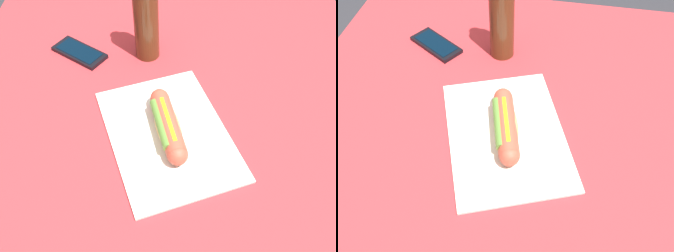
# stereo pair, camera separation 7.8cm
# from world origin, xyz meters

# --- Properties ---
(dining_table) EXTENTS (1.10, 1.00, 0.77)m
(dining_table) POSITION_xyz_m (0.00, 0.00, 0.64)
(dining_table) COLOR brown
(dining_table) RESTS_ON ground
(paper_wrapper) EXTENTS (0.40, 0.35, 0.01)m
(paper_wrapper) POSITION_xyz_m (0.01, -0.01, 0.77)
(paper_wrapper) COLOR silver
(paper_wrapper) RESTS_ON dining_table
(hot_dog) EXTENTS (0.19, 0.09, 0.05)m
(hot_dog) POSITION_xyz_m (0.01, -0.01, 0.80)
(hot_dog) COLOR tan
(hot_dog) RESTS_ON paper_wrapper
(cell_phone) EXTENTS (0.13, 0.15, 0.01)m
(cell_phone) POSITION_xyz_m (0.27, 0.23, 0.78)
(cell_phone) COLOR black
(cell_phone) RESTS_ON dining_table
(soda_bottle) EXTENTS (0.06, 0.06, 0.25)m
(soda_bottle) POSITION_xyz_m (0.28, 0.05, 0.88)
(soda_bottle) COLOR #4C2814
(soda_bottle) RESTS_ON dining_table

